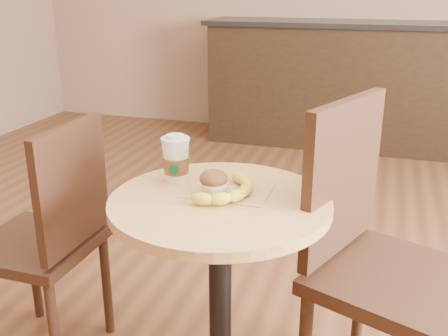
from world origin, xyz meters
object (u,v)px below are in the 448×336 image
coffee_cup (176,160)px  banana (229,189)px  chair_left (49,235)px  muffin (214,183)px  chair_right (377,257)px  cafe_table (220,271)px

coffee_cup → banana: bearing=-33.7°
chair_left → banana: (0.67, -0.04, 0.27)m
chair_left → banana: chair_left is taller
muffin → banana: muffin is taller
coffee_cup → chair_right: bearing=-10.9°
cafe_table → coffee_cup: 0.37m
cafe_table → muffin: bearing=143.9°
chair_right → coffee_cup: bearing=114.8°
chair_left → coffee_cup: bearing=94.0°
coffee_cup → muffin: size_ratio=1.75×
chair_left → muffin: bearing=85.8°
coffee_cup → muffin: coffee_cup is taller
banana → muffin: bearing=-142.2°
cafe_table → chair_left: 0.66m
cafe_table → chair_right: chair_right is taller
coffee_cup → cafe_table: bearing=-43.5°
chair_left → chair_right: bearing=93.8°
coffee_cup → banana: size_ratio=0.58×
cafe_table → coffee_cup: bearing=150.2°
chair_left → coffee_cup: chair_left is taller
chair_left → banana: size_ratio=3.52×
chair_right → muffin: (-0.48, -0.11, 0.23)m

